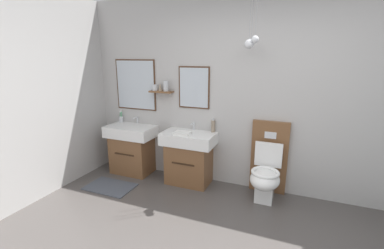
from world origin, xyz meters
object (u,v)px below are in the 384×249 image
at_px(soap_dispenser, 213,126).
at_px(folded_hand_towel, 182,133).
at_px(toilet, 267,170).
at_px(vanity_sink_left, 132,148).
at_px(toothbrush_cup, 121,119).
at_px(vanity_sink_right, 189,156).

relative_size(soap_dispenser, folded_hand_towel, 0.93).
xyz_separation_m(toilet, folded_hand_towel, (-1.15, -0.13, 0.41)).
bearing_deg(vanity_sink_left, toothbrush_cup, 152.29).
bearing_deg(soap_dispenser, vanity_sink_right, -151.64).
bearing_deg(toilet, toothbrush_cup, 176.15).
xyz_separation_m(vanity_sink_left, folded_hand_towel, (0.95, -0.14, 0.38)).
relative_size(vanity_sink_left, soap_dispenser, 3.76).
bearing_deg(vanity_sink_left, vanity_sink_right, 0.00).
distance_m(vanity_sink_left, vanity_sink_right, 0.99).
bearing_deg(vanity_sink_right, toothbrush_cup, 173.05).
height_order(toilet, folded_hand_towel, toilet).
bearing_deg(folded_hand_towel, soap_dispenser, 40.90).
bearing_deg(toothbrush_cup, folded_hand_towel, -13.19).
distance_m(vanity_sink_left, toilet, 2.10).
relative_size(toilet, soap_dispenser, 4.89).
bearing_deg(folded_hand_towel, toothbrush_cup, 166.81).
bearing_deg(vanity_sink_left, soap_dispenser, 7.32).
height_order(soap_dispenser, folded_hand_towel, soap_dispenser).
xyz_separation_m(vanity_sink_right, folded_hand_towel, (-0.04, -0.14, 0.38)).
bearing_deg(soap_dispenser, folded_hand_towel, -139.10).
height_order(vanity_sink_right, folded_hand_towel, folded_hand_towel).
distance_m(toothbrush_cup, folded_hand_towel, 1.28).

